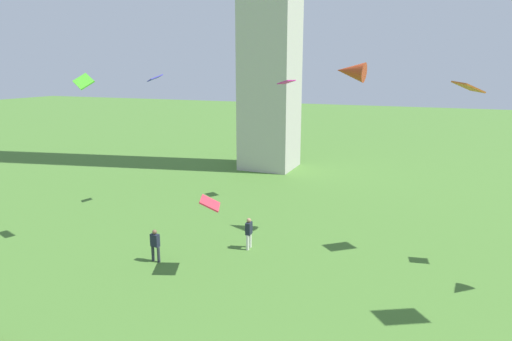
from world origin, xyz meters
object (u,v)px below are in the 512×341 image
kite_flying_5 (210,203)px  kite_flying_9 (468,87)px  kite_flying_3 (155,78)px  kite_flying_1 (84,81)px  person_0 (155,244)px  kite_flying_4 (351,71)px  person_2 (249,231)px  kite_flying_7 (286,82)px

kite_flying_5 → kite_flying_9: kite_flying_9 is taller
kite_flying_3 → kite_flying_9: kite_flying_3 is taller
kite_flying_1 → kite_flying_5: 9.74m
person_0 → kite_flying_4: kite_flying_4 is taller
person_2 → kite_flying_9: (10.31, 3.33, 7.83)m
kite_flying_7 → kite_flying_4: bearing=165.4°
kite_flying_5 → kite_flying_9: size_ratio=0.98×
kite_flying_4 → kite_flying_5: (-4.92, -7.57, -6.00)m
person_0 → kite_flying_3: (-5.26, 8.29, 8.09)m
kite_flying_7 → kite_flying_9: 13.23m
kite_flying_1 → kite_flying_5: size_ratio=0.89×
kite_flying_4 → kite_flying_7: 7.99m
kite_flying_5 → kite_flying_4: bearing=123.6°
kite_flying_4 → kite_flying_5: 10.84m
kite_flying_1 → kite_flying_3: 7.31m
kite_flying_1 → kite_flying_5: bearing=18.7°
person_0 → kite_flying_3: 12.72m
person_2 → kite_flying_4: bearing=-48.5°
kite_flying_5 → kite_flying_9: (10.86, 6.71, 5.27)m
kite_flying_4 → kite_flying_7: size_ratio=1.23×
person_2 → kite_flying_4: kite_flying_4 is taller
kite_flying_4 → kite_flying_3: bearing=-87.9°
kite_flying_5 → person_0: bearing=-114.5°
kite_flying_3 → kite_flying_7: size_ratio=0.84×
person_2 → kite_flying_7: size_ratio=1.25×
kite_flying_3 → kite_flying_7: kite_flying_3 is taller
kite_flying_4 → kite_flying_9: bearing=87.3°
kite_flying_4 → kite_flying_7: kite_flying_4 is taller
person_0 → kite_flying_9: 17.47m
kite_flying_1 → kite_flying_4: bearing=53.1°
kite_flying_7 → person_0: bearing=109.6°
kite_flying_1 → kite_flying_7: bearing=85.3°
kite_flying_4 → kite_flying_9: (5.93, -0.86, -0.73)m
kite_flying_1 → kite_flying_3: bearing=120.7°
kite_flying_1 → kite_flying_4: 14.45m
person_2 → kite_flying_1: bearing=102.9°
kite_flying_9 → kite_flying_5: bearing=-13.2°
person_2 → kite_flying_4: 10.48m
person_2 → kite_flying_5: (-0.55, -3.38, 2.55)m
kite_flying_7 → kite_flying_9: kite_flying_9 is taller
kite_flying_1 → person_0: bearing=14.3°
person_2 → kite_flying_1: 11.94m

